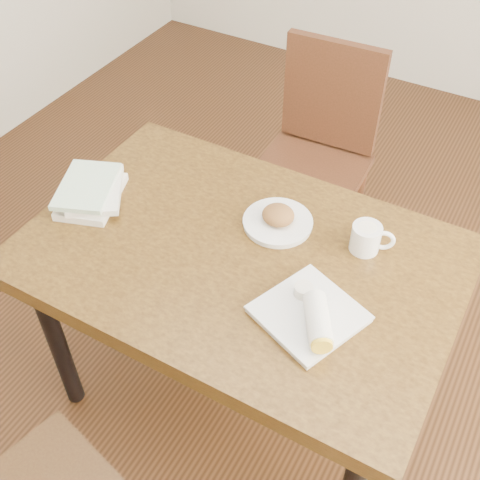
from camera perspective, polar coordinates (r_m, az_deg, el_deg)
The scene contains 7 objects.
ground at distance 2.33m, azimuth 0.00°, elevation -14.19°, with size 4.00×5.00×0.01m, color #472814.
table at distance 1.79m, azimuth 0.00°, elevation -2.99°, with size 1.25×0.84×0.75m.
chair_far at distance 2.49m, azimuth 7.43°, elevation 8.80°, with size 0.44×0.44×0.95m.
plate_scone at distance 1.80m, azimuth 3.62°, elevation 1.93°, with size 0.21×0.21×0.07m.
coffee_mug at distance 1.75m, azimuth 11.97°, elevation 0.22°, with size 0.12×0.09×0.09m.
plate_burrito at distance 1.56m, azimuth 6.80°, elevation -7.12°, with size 0.31×0.31×0.08m.
book_stack at distance 1.94m, azimuth -13.90°, elevation 4.48°, with size 0.27×0.29×0.06m.
Camera 1 is at (0.59, -1.05, 1.99)m, focal length 45.00 mm.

